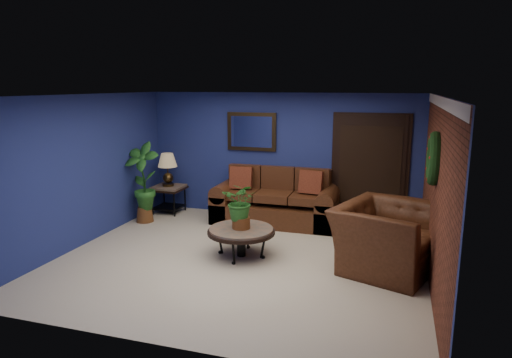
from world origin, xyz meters
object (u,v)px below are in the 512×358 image
(coffee_table, at_px, (241,232))
(table_lamp, at_px, (168,166))
(side_chair, at_px, (316,200))
(end_table, at_px, (169,192))
(sofa, at_px, (276,204))
(armchair, at_px, (387,237))

(coffee_table, distance_m, table_lamp, 3.02)
(coffee_table, relative_size, side_chair, 1.20)
(table_lamp, bearing_deg, coffee_table, -40.12)
(table_lamp, bearing_deg, end_table, 0.00)
(sofa, xyz_separation_m, end_table, (-2.32, -0.04, 0.09))
(sofa, height_order, armchair, sofa)
(side_chair, height_order, armchair, armchair)
(sofa, distance_m, coffee_table, 1.95)
(sofa, bearing_deg, side_chair, 1.73)
(side_chair, distance_m, armchair, 2.27)
(table_lamp, distance_m, side_chair, 3.15)
(coffee_table, height_order, table_lamp, table_lamp)
(sofa, distance_m, end_table, 2.33)
(coffee_table, xyz_separation_m, armchair, (2.18, 0.15, 0.08))
(table_lamp, bearing_deg, side_chair, 1.17)
(sofa, relative_size, armchair, 1.62)
(side_chair, bearing_deg, armchair, -66.96)
(side_chair, bearing_deg, sofa, 168.38)
(sofa, relative_size, table_lamp, 3.60)
(side_chair, relative_size, armchair, 0.60)
(sofa, relative_size, coffee_table, 2.25)
(end_table, distance_m, side_chair, 3.10)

